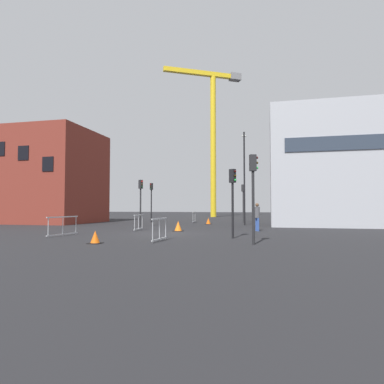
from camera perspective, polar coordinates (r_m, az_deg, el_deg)
The scene contains 18 objects.
ground at distance 20.07m, azimuth -4.86°, elevation -7.14°, with size 160.00×160.00×0.00m, color black.
brick_building at distance 36.46m, azimuth -22.87°, elevation 2.38°, with size 8.43×8.35×9.24m.
office_block at distance 31.20m, azimuth 25.69°, elevation 3.84°, with size 13.29×7.53×9.89m.
construction_crane at distance 54.22m, azimuth 3.53°, elevation 11.65°, with size 11.71×7.12×23.48m.
streetlamp_tall at distance 29.74m, azimuth 8.99°, elevation 3.50°, with size 0.44×1.40×8.24m.
traffic_light_verge at distance 34.60m, azimuth -7.02°, elevation -0.69°, with size 0.26×0.38×4.07m.
traffic_light_crosswalk at distance 33.38m, azimuth 8.81°, elevation -0.86°, with size 0.38×0.36×3.83m.
traffic_light_far at distance 14.39m, azimuth 10.49°, elevation 1.40°, with size 0.39×0.30×3.84m.
traffic_light_island at distance 17.08m, azimuth 7.02°, elevation 0.13°, with size 0.39×0.35×3.54m.
traffic_light_median at distance 26.80m, azimuth -8.83°, elevation -0.53°, with size 0.39×0.35×3.76m.
pedestrian_walking at distance 22.37m, azimuth 11.16°, elevation -3.85°, with size 0.34×0.34×1.85m.
safety_barrier_rear at distance 33.83m, azimuth 0.34°, elevation -4.33°, with size 0.30×2.36×1.08m.
safety_barrier_right_run at distance 15.62m, azimuth -5.62°, elevation -6.38°, with size 0.13×1.89×1.08m.
safety_barrier_mid_span at distance 22.86m, azimuth -9.20°, elevation -5.15°, with size 0.23×1.93×1.08m.
safety_barrier_left_run at distance 19.60m, azimuth -21.34°, elevation -5.43°, with size 0.33×2.40×1.08m.
traffic_cone_on_verge at distance 30.65m, azimuth 2.83°, elevation -5.05°, with size 0.58×0.58×0.59m.
traffic_cone_orange at distance 21.96m, azimuth -2.40°, elevation -5.95°, with size 0.65×0.65×0.66m.
traffic_cone_striped at distance 15.22m, azimuth -16.33°, elevation -7.54°, with size 0.55×0.55×0.56m.
Camera 1 is at (6.14, -19.04, 1.61)m, focal length 30.99 mm.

